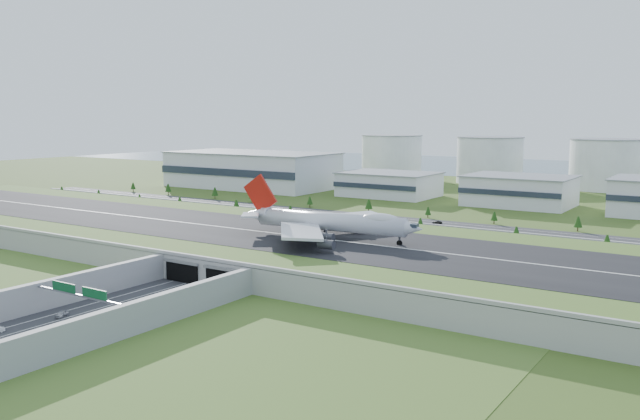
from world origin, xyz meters
The scene contains 19 objects.
ground centered at (0.00, 0.00, 0.00)m, with size 1200.00×1200.00×0.00m, color #375219.
airfield_deck centered at (0.00, -0.09, 4.12)m, with size 520.00×100.00×9.20m.
underpass_road centered at (0.00, -99.42, 3.43)m, with size 38.80×120.40×8.00m.
sign_gantry_near centered at (0.00, -95.04, 6.95)m, with size 38.70×0.70×9.80m.
north_expressway centered at (0.00, 95.00, 0.06)m, with size 560.00×36.00×0.12m, color #28282B.
tree_row centered at (15.12, 94.89, 4.46)m, with size 497.20×48.48×8.09m.
hangar_west centered at (-170.00, 185.00, 12.50)m, with size 120.00×60.00×25.00m, color silver.
hangar_mid_a centered at (-60.00, 190.00, 7.50)m, with size 58.00×42.00×15.00m, color silver.
hangar_mid_b centered at (25.00, 190.00, 8.50)m, with size 58.00×42.00×17.00m, color silver.
fuel_tank_a centered at (-120.00, 310.00, 17.50)m, with size 50.00×50.00×35.00m, color silver.
fuel_tank_b centered at (-35.00, 310.00, 17.50)m, with size 50.00×50.00×35.00m, color silver.
fuel_tank_c centered at (50.00, 310.00, 17.50)m, with size 50.00×50.00×35.00m, color silver.
bay_water centered at (0.00, 480.00, 0.03)m, with size 1200.00×260.00×0.06m, color #365767.
boeing_747 centered at (12.56, 2.74, 14.35)m, with size 72.61×68.40×22.44m.
car_0 centered at (-8.31, -94.51, 0.91)m, with size 1.86×4.61×1.57m, color #BBBBC0.
car_2 centered at (10.61, -80.41, 0.97)m, with size 2.82×6.13×1.70m, color #0B0E37.
car_4 centered at (-143.13, 84.21, 0.82)m, with size 1.66×4.13×1.41m, color #5D5E62.
car_5 centered at (12.63, 100.46, 0.92)m, with size 1.69×4.83×1.59m, color black.
car_7 centered at (-62.57, 100.41, 0.87)m, with size 2.09×5.14×1.49m, color silver.
Camera 1 is at (141.67, -200.68, 52.34)m, focal length 38.00 mm.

